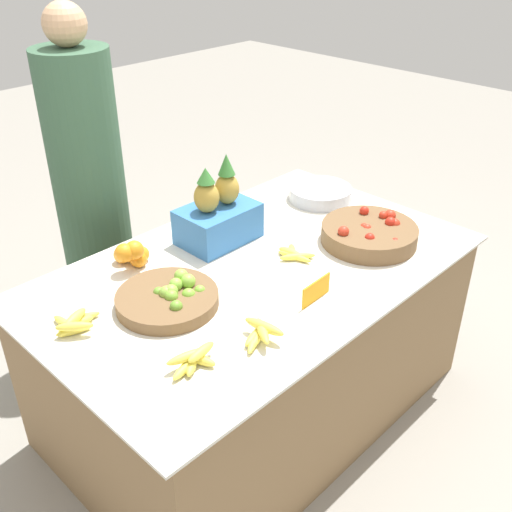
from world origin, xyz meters
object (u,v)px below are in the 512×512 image
Objects in this scene: tomato_basket at (369,234)px; lime_bowl at (169,298)px; produce_crate at (218,215)px; metal_bowl at (320,193)px; price_sign at (316,291)px; vendor_person at (92,203)px.

lime_bowl is at bearing 164.53° from tomato_basket.
produce_crate is (-0.44, 0.47, 0.08)m from tomato_basket.
lime_bowl is at bearing -170.70° from metal_bowl.
price_sign is at bearing -42.81° from lime_bowl.
metal_bowl is at bearing 9.30° from lime_bowl.
metal_bowl is 0.63m from produce_crate.
vendor_person is (-0.15, 1.25, -0.01)m from price_sign.
produce_crate is (-0.63, 0.05, 0.09)m from metal_bowl.
produce_crate is at bearing -72.62° from vendor_person.
produce_crate is 0.23× the size of vendor_person.
metal_bowl is 0.18× the size of vendor_person.
metal_bowl is 1.94× the size of price_sign.
price_sign is at bearing -95.97° from produce_crate.
vendor_person reaches higher than price_sign.
lime_bowl is 0.51m from produce_crate.
produce_crate reaches higher than metal_bowl.
price_sign is at bearing -166.89° from tomato_basket.
lime_bowl is 0.99× the size of produce_crate.
tomato_basket is at bearing -114.19° from metal_bowl.
produce_crate is at bearing 81.44° from price_sign.
tomato_basket reaches higher than price_sign.
price_sign is 0.09× the size of vendor_person.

